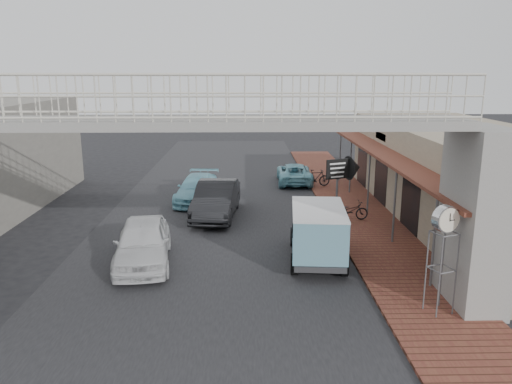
{
  "coord_description": "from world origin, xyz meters",
  "views": [
    {
      "loc": [
        1.31,
        -16.89,
        6.41
      ],
      "look_at": [
        1.73,
        2.14,
        1.8
      ],
      "focal_mm": 35.0,
      "sensor_mm": 36.0,
      "label": 1
    }
  ],
  "objects_px": {
    "dark_sedan": "(216,199)",
    "motorcycle_far": "(316,178)",
    "angkot_curb": "(294,173)",
    "street_clock": "(445,224)",
    "angkot_far": "(198,189)",
    "motorcycle_near": "(350,211)",
    "white_hatchback": "(143,242)",
    "angkot_van": "(318,227)",
    "arrow_sign": "(352,169)"
  },
  "relations": [
    {
      "from": "dark_sedan",
      "to": "angkot_far",
      "type": "height_order",
      "value": "dark_sedan"
    },
    {
      "from": "white_hatchback",
      "to": "angkot_far",
      "type": "relative_size",
      "value": 1.0
    },
    {
      "from": "motorcycle_near",
      "to": "angkot_curb",
      "type": "bearing_deg",
      "value": 4.47
    },
    {
      "from": "motorcycle_near",
      "to": "street_clock",
      "type": "xyz_separation_m",
      "value": [
        0.64,
        -8.5,
        2.03
      ]
    },
    {
      "from": "motorcycle_near",
      "to": "angkot_far",
      "type": "bearing_deg",
      "value": 54.0
    },
    {
      "from": "motorcycle_far",
      "to": "motorcycle_near",
      "type": "bearing_deg",
      "value": 176.15
    },
    {
      "from": "motorcycle_far",
      "to": "arrow_sign",
      "type": "relative_size",
      "value": 0.56
    },
    {
      "from": "street_clock",
      "to": "motorcycle_far",
      "type": "bearing_deg",
      "value": 75.36
    },
    {
      "from": "angkot_curb",
      "to": "street_clock",
      "type": "height_order",
      "value": "street_clock"
    },
    {
      "from": "angkot_far",
      "to": "angkot_van",
      "type": "distance_m",
      "value": 9.62
    },
    {
      "from": "angkot_curb",
      "to": "motorcycle_far",
      "type": "bearing_deg",
      "value": 131.2
    },
    {
      "from": "angkot_far",
      "to": "motorcycle_far",
      "type": "height_order",
      "value": "angkot_far"
    },
    {
      "from": "dark_sedan",
      "to": "angkot_far",
      "type": "relative_size",
      "value": 1.08
    },
    {
      "from": "angkot_far",
      "to": "motorcycle_near",
      "type": "xyz_separation_m",
      "value": [
        6.95,
        -3.81,
        -0.12
      ]
    },
    {
      "from": "dark_sedan",
      "to": "angkot_curb",
      "type": "bearing_deg",
      "value": 64.0
    },
    {
      "from": "angkot_curb",
      "to": "angkot_far",
      "type": "height_order",
      "value": "angkot_far"
    },
    {
      "from": "street_clock",
      "to": "angkot_curb",
      "type": "bearing_deg",
      "value": 78.78
    },
    {
      "from": "angkot_van",
      "to": "motorcycle_far",
      "type": "xyz_separation_m",
      "value": [
        1.51,
        11.07,
        -0.65
      ]
    },
    {
      "from": "white_hatchback",
      "to": "street_clock",
      "type": "bearing_deg",
      "value": -31.44
    },
    {
      "from": "motorcycle_far",
      "to": "street_clock",
      "type": "bearing_deg",
      "value": 175.91
    },
    {
      "from": "white_hatchback",
      "to": "angkot_van",
      "type": "height_order",
      "value": "angkot_van"
    },
    {
      "from": "angkot_van",
      "to": "motorcycle_near",
      "type": "distance_m",
      "value": 4.95
    },
    {
      "from": "motorcycle_near",
      "to": "street_clock",
      "type": "bearing_deg",
      "value": 177.07
    },
    {
      "from": "white_hatchback",
      "to": "angkot_curb",
      "type": "bearing_deg",
      "value": 55.81
    },
    {
      "from": "angkot_curb",
      "to": "dark_sedan",
      "type": "bearing_deg",
      "value": 60.41
    },
    {
      "from": "arrow_sign",
      "to": "motorcycle_near",
      "type": "bearing_deg",
      "value": 86.48
    },
    {
      "from": "motorcycle_near",
      "to": "dark_sedan",
      "type": "bearing_deg",
      "value": 72.65
    },
    {
      "from": "white_hatchback",
      "to": "street_clock",
      "type": "xyz_separation_m",
      "value": [
        8.68,
        -3.91,
        1.79
      ]
    },
    {
      "from": "white_hatchback",
      "to": "angkot_van",
      "type": "xyz_separation_m",
      "value": [
        5.98,
        0.14,
        0.47
      ]
    },
    {
      "from": "motorcycle_near",
      "to": "motorcycle_far",
      "type": "xyz_separation_m",
      "value": [
        -0.55,
        6.62,
        0.05
      ]
    },
    {
      "from": "angkot_curb",
      "to": "angkot_van",
      "type": "height_order",
      "value": "angkot_van"
    },
    {
      "from": "angkot_far",
      "to": "angkot_curb",
      "type": "bearing_deg",
      "value": 43.34
    },
    {
      "from": "angkot_curb",
      "to": "motorcycle_far",
      "type": "height_order",
      "value": "angkot_curb"
    },
    {
      "from": "angkot_curb",
      "to": "motorcycle_near",
      "type": "xyz_separation_m",
      "value": [
        1.65,
        -7.95,
        -0.05
      ]
    },
    {
      "from": "motorcycle_far",
      "to": "white_hatchback",
      "type": "bearing_deg",
      "value": 137.65
    },
    {
      "from": "angkot_curb",
      "to": "arrow_sign",
      "type": "bearing_deg",
      "value": 103.46
    },
    {
      "from": "dark_sedan",
      "to": "motorcycle_far",
      "type": "distance_m",
      "value": 7.7
    },
    {
      "from": "motorcycle_far",
      "to": "arrow_sign",
      "type": "xyz_separation_m",
      "value": [
        0.56,
        -6.66,
        1.82
      ]
    },
    {
      "from": "angkot_van",
      "to": "street_clock",
      "type": "bearing_deg",
      "value": -51.34
    },
    {
      "from": "dark_sedan",
      "to": "angkot_far",
      "type": "distance_m",
      "value": 2.99
    },
    {
      "from": "dark_sedan",
      "to": "arrow_sign",
      "type": "xyz_separation_m",
      "value": [
        5.86,
        -1.08,
        1.6
      ]
    },
    {
      "from": "street_clock",
      "to": "arrow_sign",
      "type": "height_order",
      "value": "street_clock"
    },
    {
      "from": "angkot_van",
      "to": "arrow_sign",
      "type": "relative_size",
      "value": 1.44
    },
    {
      "from": "angkot_van",
      "to": "motorcycle_near",
      "type": "bearing_deg",
      "value": 70.12
    },
    {
      "from": "white_hatchback",
      "to": "motorcycle_near",
      "type": "distance_m",
      "value": 9.26
    },
    {
      "from": "dark_sedan",
      "to": "arrow_sign",
      "type": "height_order",
      "value": "arrow_sign"
    },
    {
      "from": "angkot_curb",
      "to": "motorcycle_near",
      "type": "height_order",
      "value": "angkot_curb"
    },
    {
      "from": "motorcycle_near",
      "to": "angkot_van",
      "type": "bearing_deg",
      "value": 147.93
    },
    {
      "from": "dark_sedan",
      "to": "motorcycle_far",
      "type": "bearing_deg",
      "value": 51.75
    },
    {
      "from": "angkot_far",
      "to": "arrow_sign",
      "type": "bearing_deg",
      "value": -23.6
    }
  ]
}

